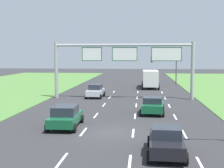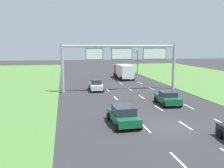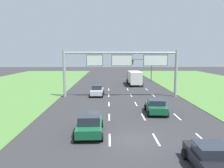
# 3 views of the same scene
# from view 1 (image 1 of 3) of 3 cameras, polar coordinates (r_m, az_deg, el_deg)

# --- Properties ---
(ground_plane) EXTENTS (200.00, 200.00, 0.00)m
(ground_plane) POSITION_cam_1_polar(r_m,az_deg,el_deg) (22.06, -0.72, -8.83)
(ground_plane) COLOR #2D2D30
(lane_dashes_inner_left) EXTENTS (0.14, 44.40, 0.01)m
(lane_dashes_inner_left) POSITION_cam_1_polar(r_m,az_deg,el_deg) (25.19, -3.96, -7.05)
(lane_dashes_inner_left) COLOR white
(lane_dashes_inner_left) RESTS_ON ground_plane
(lane_dashes_inner_right) EXTENTS (0.14, 44.40, 0.01)m
(lane_dashes_inner_right) POSITION_cam_1_polar(r_m,az_deg,el_deg) (24.87, 4.08, -7.21)
(lane_dashes_inner_right) COLOR white
(lane_dashes_inner_right) RESTS_ON ground_plane
(lane_dashes_slip) EXTENTS (0.14, 44.40, 0.01)m
(lane_dashes_slip) POSITION_cam_1_polar(r_m,az_deg,el_deg) (25.03, 12.18, -7.24)
(lane_dashes_slip) COLOR white
(lane_dashes_slip) RESTS_ON ground_plane
(car_near_red) EXTENTS (2.29, 4.36, 1.64)m
(car_near_red) POSITION_cam_1_polar(r_m,az_deg,el_deg) (23.66, -8.52, -5.86)
(car_near_red) COLOR #145633
(car_near_red) RESTS_ON ground_plane
(car_lead_silver) EXTENTS (2.35, 4.11, 1.54)m
(car_lead_silver) POSITION_cam_1_polar(r_m,az_deg,el_deg) (29.01, 7.42, -3.88)
(car_lead_silver) COLOR #145633
(car_lead_silver) RESTS_ON ground_plane
(car_mid_lane) EXTENTS (2.14, 4.05, 1.55)m
(car_mid_lane) POSITION_cam_1_polar(r_m,az_deg,el_deg) (17.34, 9.85, -10.25)
(car_mid_lane) COLOR black
(car_mid_lane) RESTS_ON ground_plane
(car_far_ahead) EXTENTS (2.16, 4.08, 1.67)m
(car_far_ahead) POSITION_cam_1_polar(r_m,az_deg,el_deg) (39.80, -3.05, -1.28)
(car_far_ahead) COLOR silver
(car_far_ahead) RESTS_ON ground_plane
(box_truck) EXTENTS (2.76, 7.76, 2.90)m
(box_truck) POSITION_cam_1_polar(r_m,az_deg,el_deg) (51.52, 6.97, 1.08)
(box_truck) COLOR #B21E19
(box_truck) RESTS_ON ground_plane
(sign_gantry) EXTENTS (17.24, 0.44, 7.00)m
(sign_gantry) POSITION_cam_1_polar(r_m,az_deg,el_deg) (38.33, 2.54, 4.66)
(sign_gantry) COLOR #9EA0A5
(sign_gantry) RESTS_ON ground_plane
(traffic_light_mast) EXTENTS (4.76, 0.49, 5.60)m
(traffic_light_mast) POSITION_cam_1_polar(r_m,az_deg,el_deg) (58.16, 9.79, 3.75)
(traffic_light_mast) COLOR #47494F
(traffic_light_mast) RESTS_ON ground_plane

